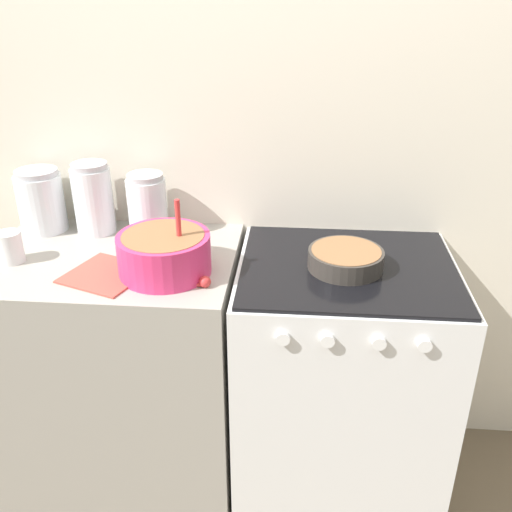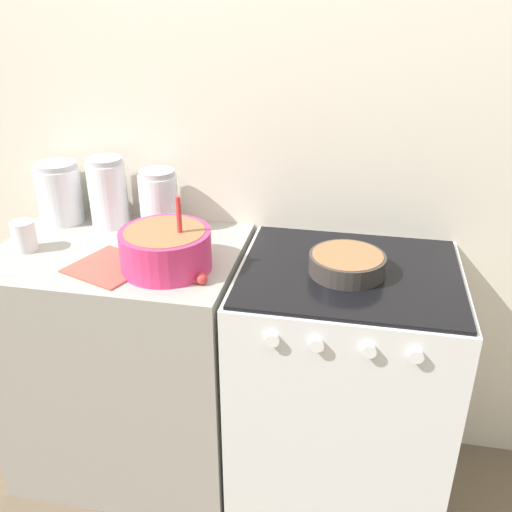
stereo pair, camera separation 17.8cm
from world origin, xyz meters
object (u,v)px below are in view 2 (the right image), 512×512
at_px(stove, 341,386).
at_px(storage_jar_left, 60,197).
at_px(baking_pan, 347,263).
at_px(storage_jar_right, 159,204).
at_px(mixing_bowl, 166,247).
at_px(tin_can, 24,236).
at_px(storage_jar_middle, 108,197).

xyz_separation_m(stove, storage_jar_left, (-1.09, 0.20, 0.56)).
bearing_deg(storage_jar_left, stove, -10.46).
distance_m(stove, baking_pan, 0.50).
bearing_deg(storage_jar_right, storage_jar_left, 180.00).
bearing_deg(baking_pan, mixing_bowl, -172.31).
height_order(storage_jar_left, tin_can, storage_jar_left).
bearing_deg(storage_jar_left, tin_can, -89.77).
bearing_deg(tin_can, mixing_bowl, -3.79).
xyz_separation_m(baking_pan, storage_jar_right, (-0.69, 0.22, 0.06)).
xyz_separation_m(stove, mixing_bowl, (-0.58, -0.09, 0.54)).
xyz_separation_m(baking_pan, storage_jar_middle, (-0.88, 0.22, 0.08)).
height_order(stove, storage_jar_left, storage_jar_left).
xyz_separation_m(storage_jar_left, tin_can, (0.00, -0.26, -0.05)).
xyz_separation_m(storage_jar_middle, tin_can, (-0.19, -0.26, -0.06)).
height_order(stove, tin_can, tin_can).
bearing_deg(storage_jar_right, storage_jar_middle, 180.00).
relative_size(stove, tin_can, 9.02).
height_order(mixing_bowl, storage_jar_middle, storage_jar_middle).
height_order(stove, storage_jar_right, storage_jar_right).
distance_m(mixing_bowl, tin_can, 0.52).
bearing_deg(stove, mixing_bowl, -170.64).
bearing_deg(storage_jar_right, tin_can, -145.94).
distance_m(stove, tin_can, 1.21).
bearing_deg(storage_jar_right, mixing_bowl, -66.90).
distance_m(storage_jar_middle, tin_can, 0.33).
height_order(baking_pan, tin_can, tin_can).
bearing_deg(baking_pan, storage_jar_left, 168.47).
bearing_deg(tin_can, storage_jar_left, 90.23).
height_order(baking_pan, storage_jar_right, storage_jar_right).
bearing_deg(baking_pan, storage_jar_right, 162.31).
bearing_deg(storage_jar_left, baking_pan, -11.53).
bearing_deg(stove, tin_can, -176.80).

